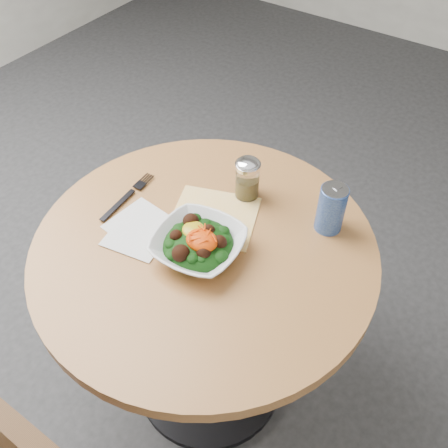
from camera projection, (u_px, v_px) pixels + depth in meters
name	position (u px, v px, depth m)	size (l,w,h in m)	color
ground	(210.00, 379.00, 1.83)	(6.00, 6.00, 0.00)	#2A2A2D
table	(206.00, 289.00, 1.43)	(0.90, 0.90, 0.75)	black
cloth_napkin	(214.00, 217.00, 1.36)	(0.23, 0.21, 0.00)	#FAA20D
paper_napkins	(139.00, 229.00, 1.33)	(0.19, 0.20, 0.00)	silver
salad_bowl	(198.00, 244.00, 1.25)	(0.24, 0.24, 0.08)	white
fork	(129.00, 195.00, 1.41)	(0.03, 0.22, 0.00)	black
spice_shaker	(247.00, 178.00, 1.38)	(0.07, 0.07, 0.13)	silver
beverage_can	(331.00, 209.00, 1.28)	(0.07, 0.07, 0.14)	#0D2293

